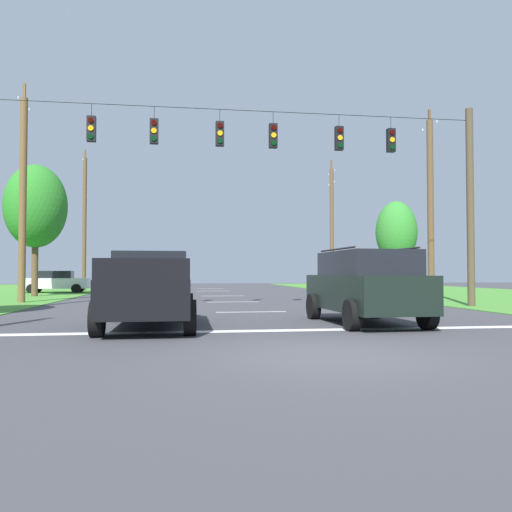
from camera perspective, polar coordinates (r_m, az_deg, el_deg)
The scene contains 17 objects.
ground_plane at distance 9.12m, azimuth 7.96°, elevation -10.64°, with size 120.00×120.00×0.00m, color #3D3D42.
stop_bar_stripe at distance 12.79m, azimuth 3.15°, elevation -8.09°, with size 15.78×0.45×0.01m, color white.
lane_dash_0 at distance 18.68m, azimuth -0.52°, elevation -6.11°, with size 0.15×2.50×0.01m, color white.
lane_dash_1 at distance 25.04m, azimuth -2.51°, elevation -5.02°, with size 0.15×2.50×0.01m, color white.
lane_dash_2 at distance 31.50m, azimuth -3.70°, elevation -4.36°, with size 0.15×2.50×0.01m, color white.
lane_dash_3 at distance 39.71m, azimuth -4.65°, elevation -3.83°, with size 0.15×2.50×0.01m, color white.
lane_dash_4 at distance 45.63m, azimuth -5.12°, elevation -3.57°, with size 0.15×2.50×0.01m, color white.
overhead_signal_span at distance 20.43m, azimuth -1.23°, elevation 7.65°, with size 19.16×0.31×8.22m.
pickup_truck at distance 13.71m, azimuth -11.53°, elevation -3.60°, with size 2.30×5.41×1.95m.
suv_black at distance 14.62m, azimuth 11.81°, elevation -3.12°, with size 2.34×4.86×2.05m.
distant_car_crossing_white at distance 38.43m, azimuth -20.93°, elevation -2.61°, with size 4.39×2.20×1.52m.
utility_pole_mid_right at distance 27.83m, azimuth 18.50°, elevation 5.04°, with size 0.32×1.59×9.66m.
utility_pole_far_right at distance 43.10m, azimuth 8.26°, elevation 3.25°, with size 0.31×1.91×10.63m.
utility_pole_mid_left at distance 26.62m, azimuth -24.09°, elevation 5.90°, with size 0.33×1.80×10.22m.
utility_pole_far_left at distance 42.76m, azimuth -18.20°, elevation 3.53°, with size 0.30×1.78×10.99m.
tree_roadside_far_right at distance 36.65m, azimuth 15.06°, elevation 2.51°, with size 2.77×2.77×6.24m.
tree_roadside_left at distance 33.23m, azimuth -22.90°, elevation 4.98°, with size 3.56×3.56×7.71m.
Camera 1 is at (-2.51, -8.66, 1.40)m, focal length 36.68 mm.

